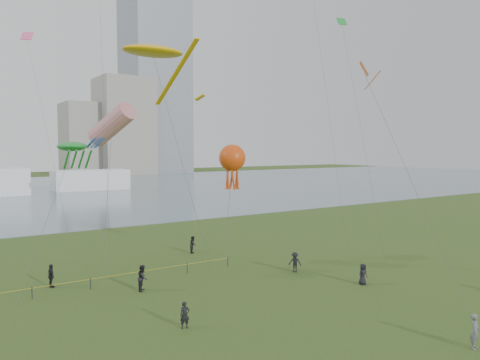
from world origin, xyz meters
TOP-DOWN VIEW (x-y plane):
  - ground_plane at (0.00, 0.00)m, footprint 400.00×400.00m
  - lake at (0.00, 100.00)m, footprint 400.00×120.00m
  - tower at (62.00, 168.00)m, footprint 24.00×24.00m
  - building_mid at (46.00, 162.00)m, footprint 20.00×20.00m
  - building_low at (32.00, 168.00)m, footprint 16.00×18.00m
  - pavilion_right at (14.00, 98.00)m, footprint 18.00×7.00m
  - kite_flyer at (3.69, -6.43)m, footprint 0.79×0.66m
  - spectator_a at (-6.85, 12.54)m, footprint 1.11×1.17m
  - spectator_b at (5.74, 10.28)m, footprint 1.16×1.25m
  - spectator_c at (-12.25, 17.07)m, footprint 0.53×1.07m
  - spectator_d at (7.71, 4.65)m, footprint 0.80×0.53m
  - spectator_f at (-7.57, 4.41)m, footprint 0.63×0.48m
  - spectator_g at (2.03, 21.43)m, footprint 1.02×1.04m
  - kite_stingray at (-3.68, 17.39)m, footprint 5.94×10.12m
  - kite_windsock at (-6.43, 20.04)m, footprint 4.81×8.37m
  - kite_creature at (-9.96, 19.30)m, footprint 6.24×7.25m
  - kite_octopus at (3.60, 16.66)m, footprint 4.26×4.54m
  - kite_delta at (9.76, 6.09)m, footprint 3.39×11.89m

SIDE VIEW (x-z plane):
  - ground_plane at x=0.00m, z-range 0.00..0.00m
  - lake at x=0.00m, z-range -0.02..0.06m
  - spectator_f at x=-7.57m, z-range 0.00..1.56m
  - spectator_d at x=7.71m, z-range 0.00..1.62m
  - spectator_g at x=2.03m, z-range 0.00..1.69m
  - spectator_b at x=5.74m, z-range 0.00..1.69m
  - spectator_c at x=-12.25m, z-range 0.00..1.76m
  - kite_flyer at x=3.69m, z-range 0.00..1.84m
  - spectator_a at x=-6.85m, z-range 0.00..1.90m
  - pavilion_right at x=14.00m, z-range 0.00..5.00m
  - kite_octopus at x=3.60m, z-range 4.09..14.84m
  - kite_creature at x=-9.96m, z-range 5.03..15.96m
  - kite_windsock at x=-6.43m, z-range 5.26..19.58m
  - building_low at x=32.00m, z-range 0.00..28.00m
  - kite_delta at x=9.76m, z-range 7.02..24.36m
  - kite_stingray at x=-3.68m, z-range 8.94..27.77m
  - building_mid at x=46.00m, z-range 0.00..38.00m
  - tower at x=62.00m, z-range 0.00..120.00m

